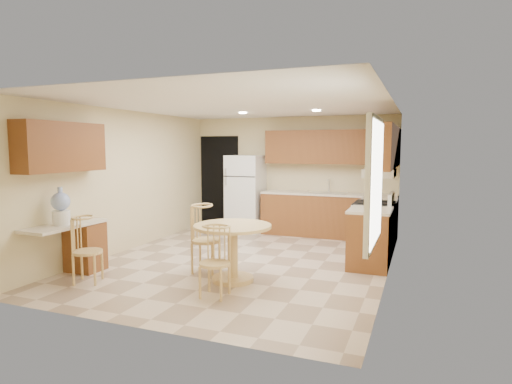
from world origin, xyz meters
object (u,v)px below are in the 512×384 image
at_px(dining_table, 233,244).
at_px(water_crock, 61,208).
at_px(stove, 373,228).
at_px(chair_table_b, 211,256).
at_px(chair_desk, 82,244).
at_px(refrigerator, 246,193).
at_px(chair_table_a, 203,233).

distance_m(dining_table, water_crock, 2.45).
height_order(stove, chair_table_b, stove).
bearing_deg(water_crock, chair_table_b, 0.89).
distance_m(dining_table, chair_desk, 2.02).
bearing_deg(refrigerator, chair_table_b, -72.85).
xyz_separation_m(chair_table_b, water_crock, (-2.32, -0.04, 0.47)).
bearing_deg(chair_desk, chair_table_a, 106.94).
relative_size(chair_desk, water_crock, 1.71).
xyz_separation_m(refrigerator, chair_desk, (-0.60, -4.25, -0.29)).
height_order(chair_table_a, chair_table_b, chair_table_a).
xyz_separation_m(refrigerator, stove, (2.88, -1.22, -0.37)).
height_order(stove, chair_desk, stove).
bearing_deg(refrigerator, water_crock, -104.20).
bearing_deg(chair_desk, stove, 109.12).
relative_size(stove, chair_table_b, 1.24).
distance_m(refrigerator, chair_table_b, 4.31).
bearing_deg(dining_table, stove, 52.50).
bearing_deg(chair_table_b, water_crock, -2.85).
relative_size(refrigerator, chair_table_b, 1.91).
bearing_deg(dining_table, chair_desk, -154.49).
distance_m(stove, chair_table_a, 2.98).
height_order(refrigerator, chair_table_a, refrigerator).
height_order(stove, water_crock, water_crock).
bearing_deg(dining_table, water_crock, -161.26).
bearing_deg(water_crock, dining_table, 18.74).
height_order(refrigerator, water_crock, refrigerator).
xyz_separation_m(stove, chair_table_a, (-2.21, -2.00, 0.14)).
xyz_separation_m(chair_table_b, chair_desk, (-1.87, -0.13, 0.02)).
bearing_deg(dining_table, refrigerator, 109.85).
bearing_deg(stove, chair_table_a, -137.75).
height_order(dining_table, chair_desk, chair_desk).
bearing_deg(chair_desk, water_crock, -124.27).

